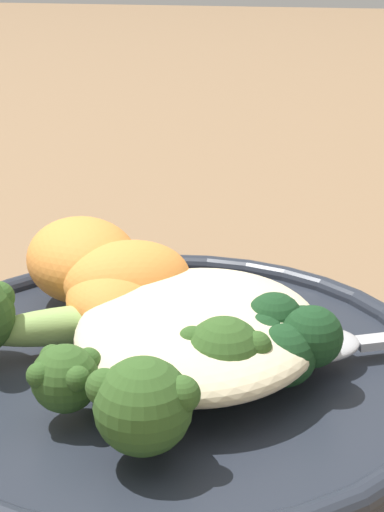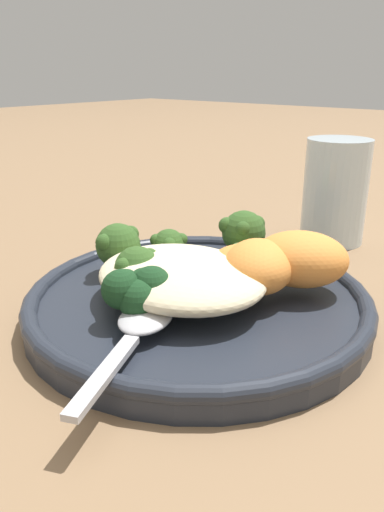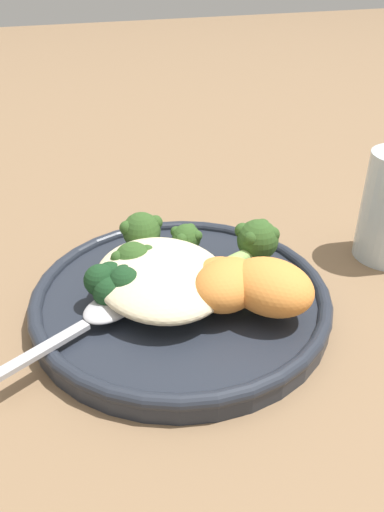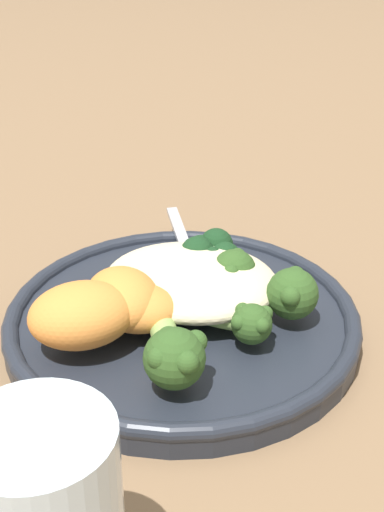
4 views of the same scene
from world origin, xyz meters
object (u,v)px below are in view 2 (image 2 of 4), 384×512
(broccoli_stalk_1, at_px, (185,257))
(sweet_potato_chunk_2, at_px, (247,266))
(quinoa_mound, at_px, (181,276))
(broccoli_stalk_0, at_px, (241,240))
(broccoli_stalk_2, at_px, (144,255))
(water_glass, at_px, (335,191))
(sweet_potato_chunk_0, at_px, (258,266))
(kale_tuft, at_px, (136,290))
(sweet_potato_chunk_1, at_px, (300,259))
(broccoli_stalk_3, at_px, (158,273))
(broccoli_stalk_4, at_px, (174,289))
(spoon, at_px, (140,326))
(plate, at_px, (198,301))

(broccoli_stalk_1, bearing_deg, sweet_potato_chunk_2, -154.46)
(quinoa_mound, height_order, broccoli_stalk_0, broccoli_stalk_0)
(broccoli_stalk_2, relative_size, water_glass, 1.20)
(sweet_potato_chunk_0, height_order, sweet_potato_chunk_2, sweet_potato_chunk_0)
(kale_tuft, bearing_deg, broccoli_stalk_2, -49.38)
(broccoli_stalk_2, height_order, water_glass, water_glass)
(broccoli_stalk_1, bearing_deg, broccoli_stalk_2, 66.45)
(broccoli_stalk_0, height_order, broccoli_stalk_2, broccoli_stalk_0)
(sweet_potato_chunk_2, bearing_deg, sweet_potato_chunk_1, -140.41)
(broccoli_stalk_3, height_order, water_glass, water_glass)
(broccoli_stalk_0, relative_size, kale_tuft, 2.29)
(broccoli_stalk_4, relative_size, kale_tuft, 1.63)
(quinoa_mound, distance_m, sweet_potato_chunk_2, 0.05)
(broccoli_stalk_3, distance_m, broccoli_stalk_4, 0.03)
(broccoli_stalk_3, bearing_deg, spoon, 85.67)
(plate, bearing_deg, spoon, 100.65)
(broccoli_stalk_0, height_order, sweet_potato_chunk_0, same)
(broccoli_stalk_0, relative_size, spoon, 0.91)
(broccoli_stalk_2, bearing_deg, water_glass, -111.44)
(broccoli_stalk_4, distance_m, sweet_potato_chunk_0, 0.06)
(sweet_potato_chunk_1, xyz_separation_m, water_glass, (0.05, -0.17, 0.01))
(plate, xyz_separation_m, broccoli_stalk_1, (0.03, -0.02, 0.02))
(broccoli_stalk_2, xyz_separation_m, broccoli_stalk_4, (-0.06, 0.03, -0.00))
(broccoli_stalk_4, height_order, sweet_potato_chunk_2, sweet_potato_chunk_2)
(broccoli_stalk_1, relative_size, kale_tuft, 2.32)
(broccoli_stalk_4, bearing_deg, broccoli_stalk_2, -96.88)
(broccoli_stalk_1, xyz_separation_m, kale_tuft, (-0.02, 0.07, 0.00))
(broccoli_stalk_2, bearing_deg, sweet_potato_chunk_1, -159.73)
(broccoli_stalk_1, bearing_deg, water_glass, -81.58)
(quinoa_mound, height_order, broccoli_stalk_1, same)
(broccoli_stalk_3, bearing_deg, broccoli_stalk_0, -132.49)
(sweet_potato_chunk_2, bearing_deg, water_glass, -83.22)
(quinoa_mound, xyz_separation_m, broccoli_stalk_2, (0.05, -0.01, 0.00))
(quinoa_mound, bearing_deg, sweet_potato_chunk_1, -128.65)
(broccoli_stalk_0, xyz_separation_m, broccoli_stalk_2, (0.04, 0.07, -0.00))
(broccoli_stalk_0, relative_size, broccoli_stalk_2, 0.83)
(spoon, bearing_deg, broccoli_stalk_3, -171.11)
(sweet_potato_chunk_2, distance_m, spoon, 0.10)
(broccoli_stalk_0, bearing_deg, broccoli_stalk_4, 164.30)
(sweet_potato_chunk_1, xyz_separation_m, spoon, (0.04, 0.13, -0.02))
(sweet_potato_chunk_0, bearing_deg, broccoli_stalk_0, -43.75)
(plate, bearing_deg, broccoli_stalk_0, -81.23)
(kale_tuft, height_order, spoon, kale_tuft)
(sweet_potato_chunk_1, bearing_deg, broccoli_stalk_4, 60.59)
(sweet_potato_chunk_0, height_order, spoon, sweet_potato_chunk_0)
(plate, xyz_separation_m, kale_tuft, (0.01, 0.05, 0.03))
(plate, distance_m, spoon, 0.07)
(spoon, distance_m, water_glass, 0.30)
(broccoli_stalk_3, bearing_deg, plate, -168.31)
(quinoa_mound, relative_size, sweet_potato_chunk_0, 2.01)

